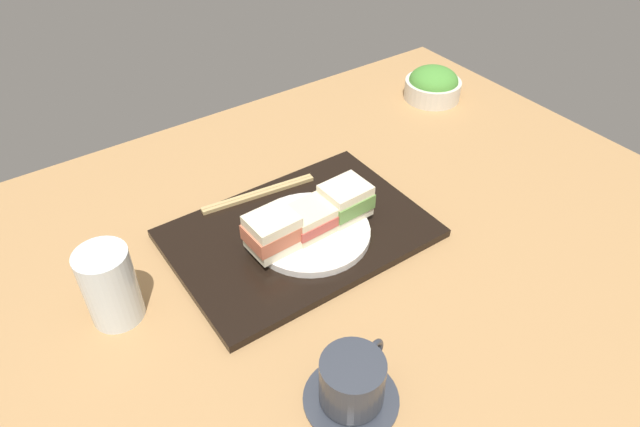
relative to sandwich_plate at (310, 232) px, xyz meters
The scene contains 10 objects.
ground_plane 4.57cm from the sandwich_plate, 72.10° to the left, with size 140.00×100.00×3.00cm, color tan.
serving_tray 2.53cm from the sandwich_plate, 74.48° to the right, with size 41.79×29.05×1.42cm, color black.
sandwich_plate is the anchor object (origin of this frame).
sandwich_near 7.93cm from the sandwich_plate, behind, with size 7.83×6.96×5.77cm.
sandwich_middle 2.87cm from the sandwich_plate, 126.87° to the right, with size 8.07×6.82×4.50cm.
sandwich_far 8.02cm from the sandwich_plate, ahead, with size 8.23×6.64×6.14cm.
salad_bowl 56.79cm from the sandwich_plate, 154.07° to the right, with size 12.88×12.88×7.43cm.
chopsticks_pair 14.27cm from the sandwich_plate, 83.51° to the right, with size 21.42×4.02×0.70cm.
coffee_cup 30.10cm from the sandwich_plate, 65.82° to the left, with size 12.90×12.31×7.54cm.
drinking_glass 32.08cm from the sandwich_plate, ahead, with size 7.46×7.46×12.12cm, color silver.
Camera 1 is at (37.65, 55.26, 64.43)cm, focal length 31.81 mm.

